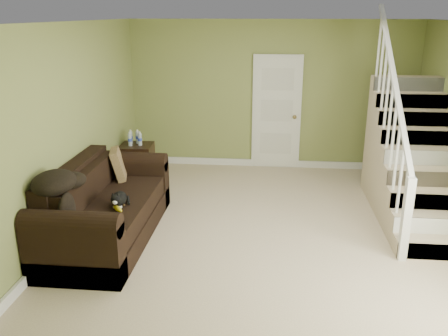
% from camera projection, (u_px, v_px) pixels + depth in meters
% --- Properties ---
extents(floor, '(5.00, 5.50, 0.01)m').
position_uv_depth(floor, '(267.00, 230.00, 6.18)').
color(floor, tan).
rests_on(floor, ground).
extents(ceiling, '(5.00, 5.50, 0.01)m').
position_uv_depth(ceiling, '(273.00, 22.00, 5.37)').
color(ceiling, white).
rests_on(ceiling, wall_back).
extents(wall_back, '(5.00, 0.04, 2.60)m').
position_uv_depth(wall_back, '(271.00, 96.00, 8.37)').
color(wall_back, olive).
rests_on(wall_back, floor).
extents(wall_front, '(5.00, 0.04, 2.60)m').
position_uv_depth(wall_front, '(266.00, 232.00, 3.17)').
color(wall_front, olive).
rests_on(wall_front, floor).
extents(wall_left, '(0.04, 5.50, 2.60)m').
position_uv_depth(wall_left, '(73.00, 128.00, 6.01)').
color(wall_left, olive).
rests_on(wall_left, floor).
extents(baseboard_back, '(5.00, 0.04, 0.12)m').
position_uv_depth(baseboard_back, '(269.00, 163.00, 8.73)').
color(baseboard_back, white).
rests_on(baseboard_back, floor).
extents(baseboard_left, '(0.04, 5.50, 0.12)m').
position_uv_depth(baseboard_left, '(84.00, 218.00, 6.40)').
color(baseboard_left, white).
rests_on(baseboard_left, floor).
extents(door, '(0.86, 0.12, 2.02)m').
position_uv_depth(door, '(277.00, 113.00, 8.41)').
color(door, white).
rests_on(door, floor).
extents(staircase, '(1.00, 2.51, 2.82)m').
position_uv_depth(staircase, '(411.00, 165.00, 6.70)').
color(staircase, tan).
rests_on(staircase, floor).
extents(sofa, '(1.03, 2.39, 0.94)m').
position_uv_depth(sofa, '(104.00, 211.00, 5.88)').
color(sofa, black).
rests_on(sofa, floor).
extents(side_table, '(0.54, 0.54, 0.85)m').
position_uv_depth(side_table, '(137.00, 162.00, 7.92)').
color(side_table, black).
rests_on(side_table, floor).
extents(cat, '(0.23, 0.46, 0.22)m').
position_uv_depth(cat, '(118.00, 199.00, 5.61)').
color(cat, black).
rests_on(cat, sofa).
extents(banana, '(0.19, 0.19, 0.06)m').
position_uv_depth(banana, '(118.00, 209.00, 5.48)').
color(banana, gold).
rests_on(banana, sofa).
extents(throw_pillow, '(0.30, 0.46, 0.43)m').
position_uv_depth(throw_pillow, '(118.00, 164.00, 6.52)').
color(throw_pillow, '#4B351E').
rests_on(throw_pillow, sofa).
extents(throw_blanket, '(0.55, 0.66, 0.24)m').
position_uv_depth(throw_blanket, '(54.00, 182.00, 5.05)').
color(throw_blanket, black).
rests_on(throw_blanket, sofa).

